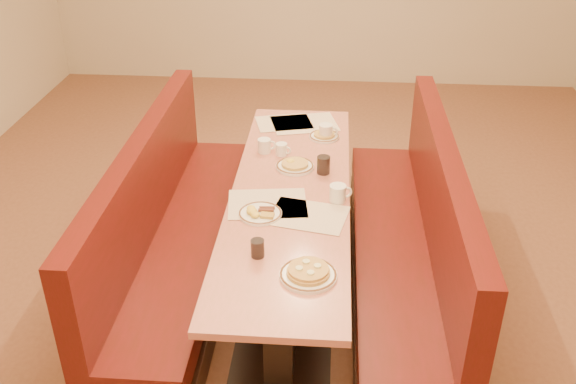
# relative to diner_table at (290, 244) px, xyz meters

# --- Properties ---
(ground) EXTENTS (8.00, 8.00, 0.00)m
(ground) POSITION_rel_diner_table_xyz_m (0.00, 0.00, -0.37)
(ground) COLOR #9E6647
(ground) RESTS_ON ground
(diner_table) EXTENTS (0.70, 2.50, 0.75)m
(diner_table) POSITION_rel_diner_table_xyz_m (0.00, 0.00, 0.00)
(diner_table) COLOR black
(diner_table) RESTS_ON ground
(booth_left) EXTENTS (0.55, 2.50, 1.05)m
(booth_left) POSITION_rel_diner_table_xyz_m (-0.73, 0.00, -0.01)
(booth_left) COLOR #4C3326
(booth_left) RESTS_ON ground
(booth_right) EXTENTS (0.55, 2.50, 1.05)m
(booth_right) POSITION_rel_diner_table_xyz_m (0.73, 0.00, -0.01)
(booth_right) COLOR #4C3326
(booth_right) RESTS_ON ground
(placemat_near_left) EXTENTS (0.49, 0.39, 0.00)m
(placemat_near_left) POSITION_rel_diner_table_xyz_m (-0.12, -0.16, 0.38)
(placemat_near_left) COLOR beige
(placemat_near_left) RESTS_ON diner_table
(placemat_near_right) EXTENTS (0.47, 0.39, 0.00)m
(placemat_near_right) POSITION_rel_diner_table_xyz_m (0.12, -0.27, 0.38)
(placemat_near_right) COLOR beige
(placemat_near_right) RESTS_ON diner_table
(placemat_far_left) EXTENTS (0.45, 0.38, 0.00)m
(placemat_far_left) POSITION_rel_diner_table_xyz_m (-0.12, 1.00, 0.38)
(placemat_far_left) COLOR beige
(placemat_far_left) RESTS_ON diner_table
(placemat_far_right) EXTENTS (0.53, 0.45, 0.00)m
(placemat_far_right) POSITION_rel_diner_table_xyz_m (0.03, 1.00, 0.38)
(placemat_far_right) COLOR beige
(placemat_far_right) RESTS_ON diner_table
(pancake_plate) EXTENTS (0.28, 0.28, 0.06)m
(pancake_plate) POSITION_rel_diner_table_xyz_m (0.15, -0.82, 0.40)
(pancake_plate) COLOR white
(pancake_plate) RESTS_ON diner_table
(eggs_plate) EXTENTS (0.24, 0.24, 0.05)m
(eggs_plate) POSITION_rel_diner_table_xyz_m (-0.15, -0.28, 0.39)
(eggs_plate) COLOR white
(eggs_plate) RESTS_ON diner_table
(extra_plate_mid) EXTENTS (0.21, 0.21, 0.04)m
(extra_plate_mid) POSITION_rel_diner_table_xyz_m (0.18, 0.77, 0.39)
(extra_plate_mid) COLOR white
(extra_plate_mid) RESTS_ON diner_table
(extra_plate_far) EXTENTS (0.24, 0.24, 0.05)m
(extra_plate_far) POSITION_rel_diner_table_xyz_m (0.01, 0.31, 0.39)
(extra_plate_far) COLOR white
(extra_plate_far) RESTS_ON diner_table
(coffee_mug_a) EXTENTS (0.13, 0.10, 0.10)m
(coffee_mug_a) POSITION_rel_diner_table_xyz_m (0.28, -0.09, 0.43)
(coffee_mug_a) COLOR white
(coffee_mug_a) RESTS_ON diner_table
(coffee_mug_b) EXTENTS (0.11, 0.08, 0.08)m
(coffee_mug_b) POSITION_rel_diner_table_xyz_m (-0.09, 0.48, 0.42)
(coffee_mug_b) COLOR white
(coffee_mug_b) RESTS_ON diner_table
(coffee_mug_c) EXTENTS (0.13, 0.09, 0.10)m
(coffee_mug_c) POSITION_rel_diner_table_xyz_m (0.19, 0.77, 0.43)
(coffee_mug_c) COLOR white
(coffee_mug_c) RESTS_ON diner_table
(coffee_mug_d) EXTENTS (0.12, 0.09, 0.09)m
(coffee_mug_d) POSITION_rel_diner_table_xyz_m (-0.21, 0.52, 0.42)
(coffee_mug_d) COLOR white
(coffee_mug_d) RESTS_ON diner_table
(soda_tumbler_near) EXTENTS (0.07, 0.07, 0.10)m
(soda_tumbler_near) POSITION_rel_diner_table_xyz_m (-0.12, -0.67, 0.42)
(soda_tumbler_near) COLOR black
(soda_tumbler_near) RESTS_ON diner_table
(soda_tumbler_mid) EXTENTS (0.08, 0.08, 0.11)m
(soda_tumbler_mid) POSITION_rel_diner_table_xyz_m (0.19, 0.25, 0.43)
(soda_tumbler_mid) COLOR black
(soda_tumbler_mid) RESTS_ON diner_table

